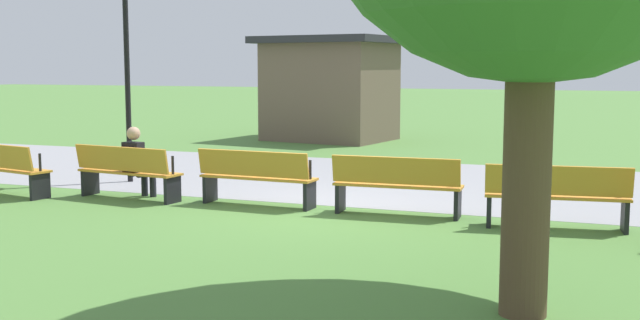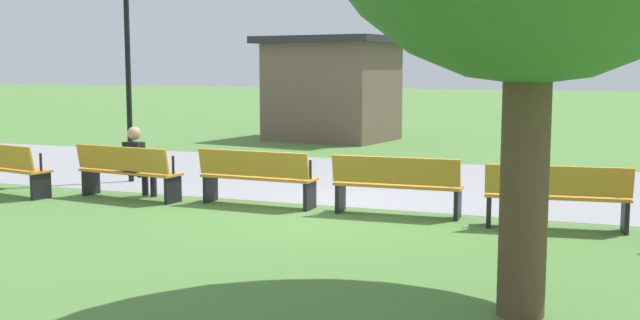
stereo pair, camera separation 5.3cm
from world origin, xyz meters
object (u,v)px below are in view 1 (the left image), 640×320
object	(u,v)px
bench_2	(256,176)
kiosk	(330,88)
bench_4	(557,195)
lamp_post	(126,19)
bench_1	(127,171)
bench_0	(2,167)
person_seated	(137,161)
bench_3	(397,184)

from	to	relation	value
bench_2	kiosk	xyz separation A→B (m)	(-2.61, 10.63, 1.06)
bench_2	bench_4	world-z (taller)	same
lamp_post	kiosk	world-z (taller)	lamp_post
bench_1	bench_4	xyz separation A→B (m)	(6.76, 0.00, 0.00)
bench_0	person_seated	size ratio (longest dim) A/B	1.61
bench_1	kiosk	distance (m)	10.87
bench_1	person_seated	xyz separation A→B (m)	(0.12, 0.13, 0.16)
bench_0	bench_1	world-z (taller)	same
bench_1	person_seated	size ratio (longest dim) A/B	1.60
bench_3	kiosk	size ratio (longest dim) A/B	0.44
lamp_post	kiosk	size ratio (longest dim) A/B	1.03
bench_1	lamp_post	bearing A→B (deg)	130.07
bench_1	kiosk	world-z (taller)	kiosk
bench_4	bench_3	bearing A→B (deg)	168.03
bench_0	bench_4	distance (m)	8.99
person_seated	bench_4	bearing A→B (deg)	6.08
bench_4	bench_0	bearing A→B (deg)	175.19
bench_0	bench_1	size ratio (longest dim) A/B	1.01
bench_2	lamp_post	world-z (taller)	lamp_post
bench_4	person_seated	distance (m)	6.64
bench_1	person_seated	distance (m)	0.24
bench_4	kiosk	xyz separation A→B (m)	(-7.12, 10.81, 1.06)
person_seated	kiosk	size ratio (longest dim) A/B	0.28
bench_1	kiosk	size ratio (longest dim) A/B	0.45
bench_1	kiosk	xyz separation A→B (m)	(-0.36, 10.81, 1.06)
person_seated	bench_2	bearing A→B (deg)	8.77
bench_3	bench_4	bearing A→B (deg)	-7.17
bench_0	bench_2	xyz separation A→B (m)	(4.48, 0.56, 0.00)
lamp_post	kiosk	bearing A→B (deg)	85.32
bench_1	lamp_post	world-z (taller)	lamp_post
kiosk	bench_1	bearing A→B (deg)	-78.40
bench_3	kiosk	xyz separation A→B (m)	(-4.87, 10.63, 1.06)
bench_1	person_seated	bearing A→B (deg)	53.55
bench_1	bench_3	bearing A→B (deg)	9.58
bench_2	bench_3	world-z (taller)	same
bench_1	bench_2	size ratio (longest dim) A/B	1.01
bench_1	lamp_post	distance (m)	3.27
bench_1	lamp_post	xyz separation A→B (m)	(-1.10, 1.71, 2.57)
lamp_post	bench_0	bearing A→B (deg)	-118.41
bench_2	bench_4	bearing A→B (deg)	0.01
bench_3	bench_4	world-z (taller)	same
bench_0	bench_4	bearing A→B (deg)	14.38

